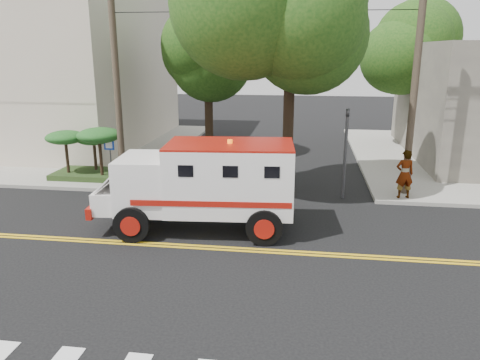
# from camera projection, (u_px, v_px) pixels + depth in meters

# --- Properties ---
(ground) EXTENTS (100.00, 100.00, 0.00)m
(ground) POSITION_uv_depth(u_px,v_px,m) (226.00, 249.00, 14.03)
(ground) COLOR black
(ground) RESTS_ON ground
(sidewalk_nw) EXTENTS (17.00, 17.00, 0.15)m
(sidewalk_nw) POSITION_uv_depth(u_px,v_px,m) (47.00, 146.00, 28.73)
(sidewalk_nw) COLOR gray
(sidewalk_nw) RESTS_ON ground
(building_left) EXTENTS (16.00, 14.00, 10.00)m
(building_left) POSITION_uv_depth(u_px,v_px,m) (21.00, 60.00, 29.07)
(building_left) COLOR beige
(building_left) RESTS_ON sidewalk_nw
(utility_pole_left) EXTENTS (0.28, 0.28, 9.00)m
(utility_pole_left) POSITION_uv_depth(u_px,v_px,m) (117.00, 82.00, 19.31)
(utility_pole_left) COLOR #382D23
(utility_pole_left) RESTS_ON ground
(utility_pole_right) EXTENTS (0.28, 0.28, 9.00)m
(utility_pole_right) POSITION_uv_depth(u_px,v_px,m) (415.00, 84.00, 17.88)
(utility_pole_right) COLOR #382D23
(utility_pole_right) RESTS_ON ground
(tree_main) EXTENTS (6.08, 5.70, 9.85)m
(tree_main) POSITION_uv_depth(u_px,v_px,m) (303.00, 11.00, 17.76)
(tree_main) COLOR black
(tree_main) RESTS_ON ground
(tree_left) EXTENTS (4.48, 4.20, 7.70)m
(tree_left) POSITION_uv_depth(u_px,v_px,m) (213.00, 51.00, 24.10)
(tree_left) COLOR black
(tree_left) RESTS_ON ground
(tree_right) EXTENTS (4.80, 4.50, 8.20)m
(tree_right) POSITION_uv_depth(u_px,v_px,m) (428.00, 44.00, 26.23)
(tree_right) COLOR black
(tree_right) RESTS_ON ground
(traffic_signal) EXTENTS (0.15, 0.18, 3.60)m
(traffic_signal) POSITION_uv_depth(u_px,v_px,m) (346.00, 144.00, 18.26)
(traffic_signal) COLOR #3F3F42
(traffic_signal) RESTS_ON ground
(accessibility_sign) EXTENTS (0.45, 0.10, 2.02)m
(accessibility_sign) POSITION_uv_depth(u_px,v_px,m) (110.00, 154.00, 20.40)
(accessibility_sign) COLOR #3F3F42
(accessibility_sign) RESTS_ON ground
(palm_planter) EXTENTS (3.52, 2.63, 2.36)m
(palm_planter) POSITION_uv_depth(u_px,v_px,m) (88.00, 145.00, 20.92)
(palm_planter) COLOR #1E3314
(palm_planter) RESTS_ON sidewalk_nw
(armored_truck) EXTENTS (6.60, 3.03, 2.92)m
(armored_truck) POSITION_uv_depth(u_px,v_px,m) (205.00, 181.00, 15.12)
(armored_truck) COLOR white
(armored_truck) RESTS_ON ground
(pedestrian_a) EXTENTS (0.78, 0.58, 1.92)m
(pedestrian_a) POSITION_uv_depth(u_px,v_px,m) (405.00, 174.00, 18.15)
(pedestrian_a) COLOR gray
(pedestrian_a) RESTS_ON sidewalk_ne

